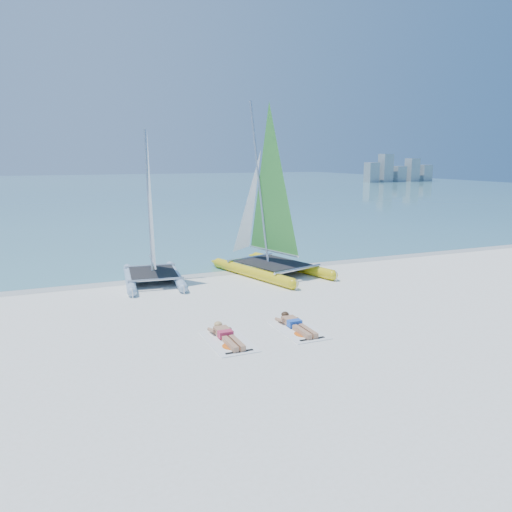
% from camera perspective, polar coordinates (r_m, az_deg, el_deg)
% --- Properties ---
extents(ground, '(140.00, 140.00, 0.00)m').
position_cam_1_polar(ground, '(15.09, 1.76, -6.24)').
color(ground, white).
rests_on(ground, ground).
extents(sea, '(140.00, 115.00, 0.01)m').
position_cam_1_polar(sea, '(76.44, -18.43, 7.33)').
color(sea, '#67ACA7').
rests_on(sea, ground).
extents(wet_sand_strip, '(140.00, 1.40, 0.01)m').
position_cam_1_polar(wet_sand_strip, '(20.04, -4.79, -1.84)').
color(wet_sand_strip, silver).
rests_on(wet_sand_strip, ground).
extents(distant_skyline, '(14.00, 2.00, 5.00)m').
position_cam_1_polar(distant_skyline, '(95.96, 15.88, 9.33)').
color(distant_skyline, '#91989F').
rests_on(distant_skyline, ground).
extents(catamaran_blue, '(2.46, 4.41, 5.75)m').
position_cam_1_polar(catamaran_blue, '(18.61, -11.89, 2.31)').
color(catamaran_blue, '#AEC8E5').
rests_on(catamaran_blue, ground).
extents(catamaran_yellow, '(3.77, 5.58, 6.93)m').
position_cam_1_polar(catamaran_yellow, '(19.74, 0.92, 4.42)').
color(catamaran_yellow, yellow).
rests_on(catamaran_yellow, ground).
extents(towel_a, '(1.00, 1.85, 0.02)m').
position_cam_1_polar(towel_a, '(12.65, -3.15, -9.73)').
color(towel_a, white).
rests_on(towel_a, ground).
extents(sunbather_a, '(0.37, 1.73, 0.26)m').
position_cam_1_polar(sunbather_a, '(12.78, -3.45, -8.99)').
color(sunbather_a, tan).
rests_on(sunbather_a, towel_a).
extents(towel_b, '(1.00, 1.85, 0.02)m').
position_cam_1_polar(towel_b, '(13.48, 4.87, -8.42)').
color(towel_b, white).
rests_on(towel_b, ground).
extents(sunbather_b, '(0.37, 1.73, 0.26)m').
position_cam_1_polar(sunbather_b, '(13.60, 4.50, -7.74)').
color(sunbather_b, tan).
rests_on(sunbather_b, towel_b).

